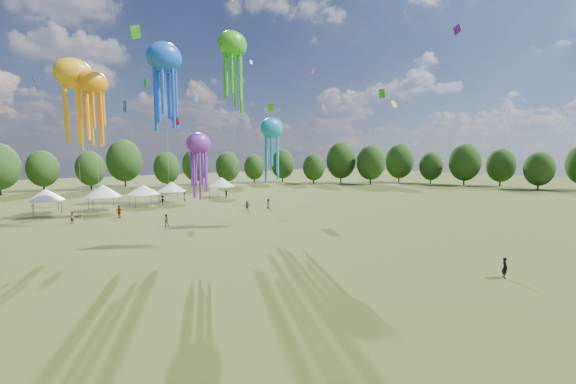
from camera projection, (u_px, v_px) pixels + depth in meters
ground at (454, 298)px, 23.85m from camera, size 300.00×300.00×0.00m
observer_main at (505, 268)px, 27.69m from camera, size 0.70×0.69×1.63m
spectator_near at (166, 220)px, 47.10m from camera, size 0.88×0.75×1.61m
spectators_far at (195, 202)px, 64.10m from camera, size 31.10×20.64×1.80m
festival_tents at (146, 188)px, 66.26m from camera, size 37.36×9.40×4.43m
show_kites at (183, 78)px, 55.87m from camera, size 32.66×29.83×32.48m
small_kites at (176, 9)px, 52.81m from camera, size 69.87×68.02×43.84m
treeline at (128, 169)px, 69.28m from camera, size 201.57×95.24×13.43m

